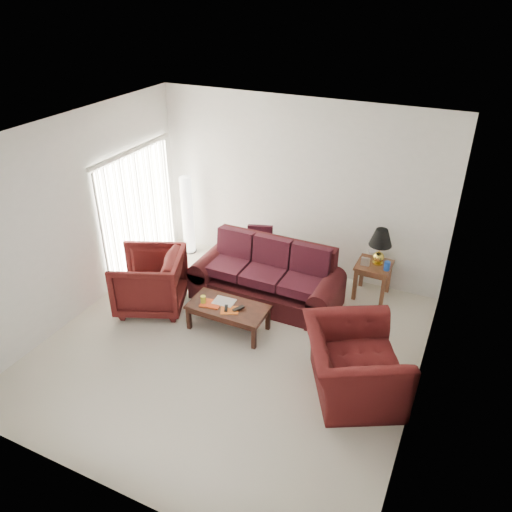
{
  "coord_description": "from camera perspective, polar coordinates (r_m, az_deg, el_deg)",
  "views": [
    {
      "loc": [
        2.68,
        -4.83,
        4.59
      ],
      "look_at": [
        0.0,
        0.85,
        1.05
      ],
      "focal_mm": 35.0,
      "sensor_mm": 36.0,
      "label": 1
    }
  ],
  "objects": [
    {
      "name": "yellow_glass",
      "position": [
        7.33,
        -6.05,
        -5.0
      ],
      "size": [
        0.1,
        0.1,
        0.13
      ],
      "primitive_type": "cylinder",
      "rotation": [
        0.0,
        0.0,
        -0.41
      ],
      "color": "yellow",
      "rests_on": "coffee_table"
    },
    {
      "name": "remote_a",
      "position": [
        7.19,
        -3.44,
        -5.97
      ],
      "size": [
        0.11,
        0.16,
        0.02
      ],
      "primitive_type": "cube",
      "rotation": [
        0.0,
        0.0,
        0.43
      ],
      "color": "black",
      "rests_on": "coffee_table"
    },
    {
      "name": "throw_pillow",
      "position": [
        8.41,
        0.45,
        2.12
      ],
      "size": [
        0.46,
        0.33,
        0.43
      ],
      "primitive_type": "cube",
      "rotation": [
        -0.21,
        0.0,
        0.32
      ],
      "color": "black",
      "rests_on": "sofa"
    },
    {
      "name": "sofa",
      "position": [
        7.85,
        1.17,
        -2.2
      ],
      "size": [
        2.39,
        1.12,
        0.96
      ],
      "primitive_type": null,
      "rotation": [
        0.0,
        0.0,
        -0.05
      ],
      "color": "black",
      "rests_on": "ground"
    },
    {
      "name": "clock",
      "position": [
        8.04,
        12.4,
        -0.63
      ],
      "size": [
        0.13,
        0.05,
        0.13
      ],
      "primitive_type": "cube",
      "rotation": [
        0.0,
        0.0,
        0.02
      ],
      "color": "silver",
      "rests_on": "end_table"
    },
    {
      "name": "armchair_left",
      "position": [
        7.89,
        -12.04,
        -2.81
      ],
      "size": [
        1.33,
        1.32,
        0.94
      ],
      "primitive_type": "imported",
      "rotation": [
        0.0,
        0.0,
        -1.18
      ],
      "color": "#3E0E0E",
      "rests_on": "ground"
    },
    {
      "name": "table_lamp",
      "position": [
        8.02,
        13.97,
        1.02
      ],
      "size": [
        0.46,
        0.46,
        0.61
      ],
      "primitive_type": null,
      "rotation": [
        0.0,
        0.0,
        0.31
      ],
      "color": "gold",
      "rests_on": "end_table"
    },
    {
      "name": "picture_frame",
      "position": [
        8.33,
        13.16,
        0.43
      ],
      "size": [
        0.17,
        0.18,
        0.05
      ],
      "primitive_type": "cube",
      "rotation": [
        1.36,
        0.0,
        0.42
      ],
      "color": "white",
      "rests_on": "end_table"
    },
    {
      "name": "magazine_red",
      "position": [
        7.33,
        -5.19,
        -5.46
      ],
      "size": [
        0.32,
        0.26,
        0.02
      ],
      "primitive_type": "cube",
      "rotation": [
        0.0,
        0.0,
        0.16
      ],
      "color": "red",
      "rests_on": "coffee_table"
    },
    {
      "name": "magazine_orange",
      "position": [
        7.18,
        -3.05,
        -6.2
      ],
      "size": [
        0.31,
        0.28,
        0.01
      ],
      "primitive_type": "cube",
      "rotation": [
        0.0,
        0.0,
        0.44
      ],
      "color": "#CF5818",
      "rests_on": "coffee_table"
    },
    {
      "name": "floor",
      "position": [
        7.19,
        -2.94,
        -10.36
      ],
      "size": [
        5.0,
        5.0,
        0.0
      ],
      "primitive_type": "plane",
      "color": "beige",
      "rests_on": "ground"
    },
    {
      "name": "end_table",
      "position": [
        8.29,
        13.14,
        -2.67
      ],
      "size": [
        0.58,
        0.58,
        0.59
      ],
      "primitive_type": null,
      "rotation": [
        0.0,
        0.0,
        0.06
      ],
      "color": "#4B2F1A",
      "rests_on": "ground"
    },
    {
      "name": "floor_lamp",
      "position": [
        9.25,
        -7.83,
        4.63
      ],
      "size": [
        0.32,
        0.32,
        1.51
      ],
      "primitive_type": null,
      "rotation": [
        0.0,
        0.0,
        -0.37
      ],
      "color": "silver",
      "rests_on": "ground"
    },
    {
      "name": "blue_canister",
      "position": [
        7.98,
        14.75,
        -1.12
      ],
      "size": [
        0.12,
        0.12,
        0.15
      ],
      "primitive_type": "cylinder",
      "rotation": [
        0.0,
        0.0,
        -0.33
      ],
      "color": "#1B4AB4",
      "rests_on": "end_table"
    },
    {
      "name": "armchair_right",
      "position": [
        6.39,
        11.03,
        -12.02
      ],
      "size": [
        1.61,
        1.68,
        0.84
      ],
      "primitive_type": "imported",
      "rotation": [
        0.0,
        0.0,
        2.06
      ],
      "color": "#3E0E0E",
      "rests_on": "ground"
    },
    {
      "name": "remote_b",
      "position": [
        7.18,
        -2.04,
        -5.99
      ],
      "size": [
        0.13,
        0.19,
        0.02
      ],
      "primitive_type": "cube",
      "rotation": [
        0.0,
        0.0,
        -0.45
      ],
      "color": "black",
      "rests_on": "coffee_table"
    },
    {
      "name": "magazine_white",
      "position": [
        7.36,
        -3.67,
        -5.24
      ],
      "size": [
        0.33,
        0.25,
        0.02
      ],
      "primitive_type": "cube",
      "rotation": [
        0.0,
        0.0,
        0.07
      ],
      "color": "beige",
      "rests_on": "coffee_table"
    },
    {
      "name": "coffee_table",
      "position": [
        7.4,
        -3.18,
        -7.02
      ],
      "size": [
        1.28,
        0.89,
        0.41
      ],
      "primitive_type": null,
      "rotation": [
        0.0,
        0.0,
        -0.29
      ],
      "color": "black",
      "rests_on": "ground"
    },
    {
      "name": "blinds",
      "position": [
        8.71,
        -13.29,
        4.83
      ],
      "size": [
        0.1,
        2.0,
        2.16
      ],
      "primitive_type": "cube",
      "color": "silver",
      "rests_on": "ground"
    }
  ]
}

